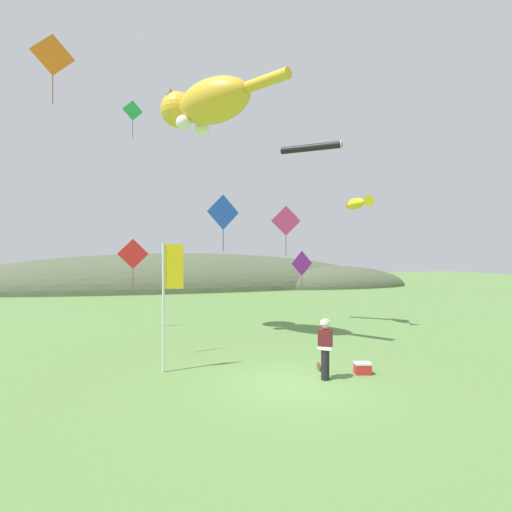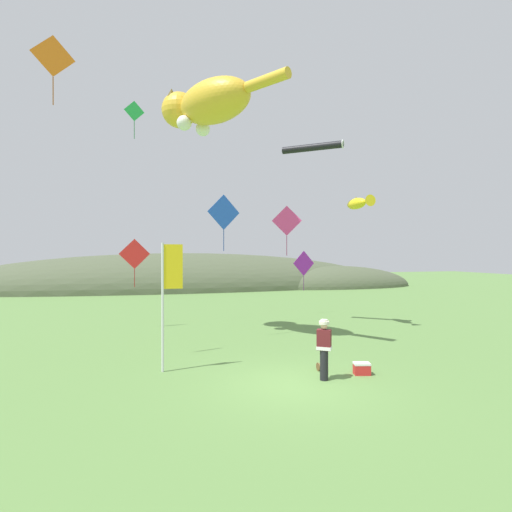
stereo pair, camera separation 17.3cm
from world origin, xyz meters
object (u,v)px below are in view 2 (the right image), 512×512
object	(u,v)px
kite_fish_windsock	(359,203)
kite_giant_cat	(206,105)
picnic_cooler	(362,369)
kite_diamond_violet	(304,264)
kite_diamond_pink	(287,221)
festival_banner_pole	(168,287)
kite_diamond_blue	(224,213)
kite_diamond_red	(135,254)
festival_attendant	(324,347)
kite_spool	(320,367)
kite_tube_streamer	(313,147)
kite_diamond_green	(134,111)
kite_diamond_orange	(53,56)

from	to	relation	value
kite_fish_windsock	kite_giant_cat	bearing A→B (deg)	-174.18
picnic_cooler	kite_diamond_violet	bearing A→B (deg)	75.59
kite_diamond_pink	kite_diamond_violet	distance (m)	6.90
festival_banner_pole	kite_diamond_violet	size ratio (longest dim) A/B	1.65
kite_diamond_violet	kite_diamond_blue	size ratio (longest dim) A/B	1.01
kite_giant_cat	kite_diamond_red	size ratio (longest dim) A/B	2.53
festival_attendant	kite_spool	xyz separation A→B (m)	(0.30, 0.89, -0.82)
kite_fish_windsock	picnic_cooler	bearing A→B (deg)	-119.68
kite_tube_streamer	kite_diamond_pink	world-z (taller)	kite_tube_streamer
kite_giant_cat	kite_diamond_red	bearing A→B (deg)	130.99
festival_attendant	kite_diamond_green	bearing A→B (deg)	117.87
festival_banner_pole	kite_diamond_orange	bearing A→B (deg)	160.93
kite_fish_windsock	kite_diamond_violet	size ratio (longest dim) A/B	0.86
kite_diamond_green	kite_diamond_red	size ratio (longest dim) A/B	0.81
kite_tube_streamer	kite_diamond_green	size ratio (longest dim) A/B	1.39
kite_spool	kite_fish_windsock	distance (m)	10.14
kite_diamond_red	kite_giant_cat	bearing A→B (deg)	-49.01
picnic_cooler	festival_banner_pole	size ratio (longest dim) A/B	0.14
kite_giant_cat	kite_spool	bearing A→B (deg)	-63.35
kite_tube_streamer	kite_fish_windsock	bearing A→B (deg)	-20.57
picnic_cooler	kite_spool	bearing A→B (deg)	145.81
festival_banner_pole	kite_diamond_blue	size ratio (longest dim) A/B	1.67
kite_diamond_pink	kite_diamond_blue	size ratio (longest dim) A/B	0.93
kite_diamond_pink	festival_attendant	bearing A→B (deg)	-100.52
kite_diamond_blue	kite_diamond_red	bearing A→B (deg)	135.08
kite_fish_windsock	kite_diamond_blue	distance (m)	7.23
kite_diamond_green	kite_diamond_orange	size ratio (longest dim) A/B	0.87
kite_giant_cat	kite_diamond_violet	xyz separation A→B (m)	(6.87, 5.65, -6.99)
kite_fish_windsock	kite_diamond_red	size ratio (longest dim) A/B	0.88
kite_diamond_blue	kite_diamond_orange	bearing A→B (deg)	-155.12
kite_fish_windsock	kite_diamond_green	world-z (taller)	kite_diamond_green
kite_tube_streamer	kite_giant_cat	bearing A→B (deg)	-164.19
kite_diamond_green	kite_tube_streamer	bearing A→B (deg)	-15.40
kite_spool	kite_diamond_green	bearing A→B (deg)	121.37
kite_fish_windsock	kite_tube_streamer	size ratio (longest dim) A/B	0.78
picnic_cooler	kite_diamond_pink	world-z (taller)	kite_diamond_pink
festival_attendant	kite_spool	world-z (taller)	festival_attendant
festival_banner_pole	kite_diamond_green	xyz separation A→B (m)	(-1.16, 8.27, 8.23)
kite_diamond_pink	kite_diamond_violet	bearing A→B (deg)	60.64
kite_diamond_blue	kite_diamond_green	bearing A→B (deg)	131.40
festival_banner_pole	kite_diamond_red	world-z (taller)	kite_diamond_red
kite_diamond_pink	kite_diamond_violet	xyz separation A→B (m)	(3.23, 5.74, -2.08)
kite_spool	kite_diamond_green	world-z (taller)	kite_diamond_green
kite_spool	kite_diamond_pink	world-z (taller)	kite_diamond_pink
picnic_cooler	festival_banner_pole	world-z (taller)	festival_banner_pole
kite_diamond_green	kite_diamond_blue	world-z (taller)	kite_diamond_green
kite_diamond_green	kite_diamond_orange	distance (m)	7.49
kite_spool	picnic_cooler	size ratio (longest dim) A/B	0.46
kite_diamond_violet	kite_diamond_red	xyz separation A→B (m)	(-9.89, -2.18, 0.58)
kite_diamond_pink	kite_diamond_orange	xyz separation A→B (m)	(-9.01, -2.98, 4.79)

